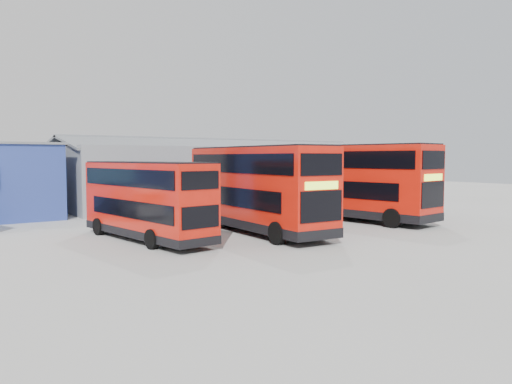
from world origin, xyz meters
name	(u,v)px	position (x,y,z in m)	size (l,w,h in m)	color
ground_plane	(297,236)	(0.00, 0.00, 0.00)	(120.00, 120.00, 0.00)	#A3A39E
maintenance_shed	(225,174)	(8.00, 20.00, 2.60)	(30.50, 12.00, 5.89)	gray
double_decker_left	(146,201)	(-6.92, 3.45, 1.96)	(3.28, 9.49, 3.94)	red
double_decker_centre	(257,190)	(-0.86, 2.44, 2.36)	(3.40, 11.37, 4.75)	red
double_decker_right	(351,183)	(7.44, 3.36, 2.47)	(4.21, 11.99, 4.97)	red
single_decker_blue	(346,191)	(11.44, 7.64, 1.49)	(4.02, 11.32, 3.01)	#0D0F3C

